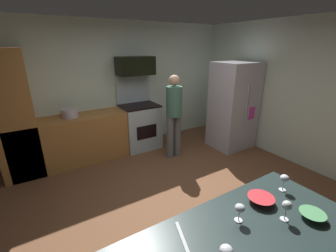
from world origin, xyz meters
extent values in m
cube|color=brown|center=(0.00, 0.00, -0.01)|extent=(5.20, 4.80, 0.02)
cube|color=silver|center=(0.00, 2.34, 1.30)|extent=(5.20, 0.12, 2.60)
cube|color=silver|center=(2.54, 0.00, 1.30)|extent=(0.12, 4.80, 2.60)
cube|color=#AA6F36|center=(-0.90, 1.98, 0.45)|extent=(2.40, 0.60, 0.90)
cube|color=#AA6F36|center=(-1.90, 1.98, 1.05)|extent=(0.60, 0.60, 2.10)
cube|color=#B0C2C7|center=(0.29, 1.96, 0.46)|extent=(0.76, 0.64, 0.92)
cube|color=black|center=(0.29, 1.96, 0.94)|extent=(0.76, 0.64, 0.03)
cube|color=#B0C2C7|center=(0.29, 2.25, 1.25)|extent=(0.76, 0.06, 0.61)
cube|color=black|center=(0.29, 1.63, 0.45)|extent=(0.44, 0.01, 0.28)
cube|color=black|center=(0.29, 2.06, 1.74)|extent=(0.74, 0.38, 0.36)
cube|color=silver|center=(2.03, 0.97, 0.91)|extent=(0.84, 0.71, 1.81)
cylinder|color=silver|center=(1.99, 0.60, 1.00)|extent=(0.02, 0.02, 0.82)
cylinder|color=silver|center=(2.07, 0.60, 1.00)|extent=(0.02, 0.02, 0.82)
cube|color=#DA39AD|center=(2.18, 0.61, 0.82)|extent=(0.20, 0.01, 0.26)
cylinder|color=slate|center=(0.58, 1.20, 0.43)|extent=(0.14, 0.14, 0.85)
cylinder|color=slate|center=(0.75, 1.20, 0.43)|extent=(0.14, 0.14, 0.85)
cylinder|color=#427058|center=(0.67, 1.20, 1.13)|extent=(0.30, 0.30, 0.57)
sphere|color=tan|center=(0.67, 1.20, 1.53)|extent=(0.20, 0.20, 0.20)
cone|color=red|center=(-0.13, -1.34, 0.93)|extent=(0.22, 0.22, 0.05)
cone|color=#549C61|center=(0.05, -1.66, 0.92)|extent=(0.19, 0.19, 0.05)
cylinder|color=silver|center=(-0.14, -1.56, 0.90)|extent=(0.06, 0.06, 0.01)
cylinder|color=silver|center=(-0.14, -1.56, 0.95)|extent=(0.01, 0.01, 0.09)
ellipsoid|color=silver|center=(-0.14, -1.56, 1.03)|extent=(0.07, 0.07, 0.07)
cylinder|color=silver|center=(0.18, -1.34, 0.90)|extent=(0.06, 0.06, 0.01)
cylinder|color=silver|center=(0.18, -1.34, 0.95)|extent=(0.01, 0.01, 0.09)
ellipsoid|color=silver|center=(0.18, -1.34, 1.03)|extent=(0.08, 0.08, 0.06)
ellipsoid|color=silver|center=(-0.79, -1.59, 1.01)|extent=(0.08, 0.08, 0.06)
cylinder|color=silver|center=(-0.44, -1.39, 0.90)|extent=(0.06, 0.06, 0.01)
cylinder|color=silver|center=(-0.44, -1.39, 0.95)|extent=(0.01, 0.01, 0.08)
ellipsoid|color=silver|center=(-0.44, -1.39, 1.01)|extent=(0.07, 0.07, 0.06)
cube|color=#B7BABF|center=(-0.89, -1.30, 0.90)|extent=(0.11, 0.29, 0.01)
cylinder|color=#C1B3C2|center=(-1.06, 1.98, 0.98)|extent=(0.29, 0.29, 0.16)
camera|label=1|loc=(-1.59, -2.25, 2.13)|focal=24.04mm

